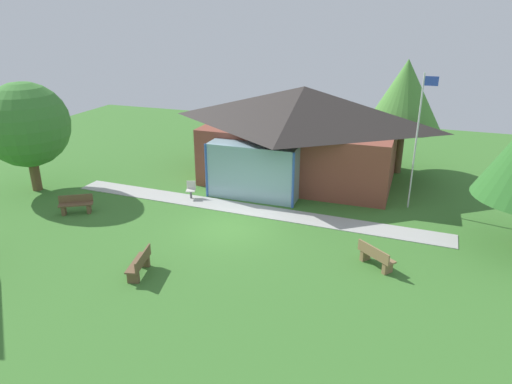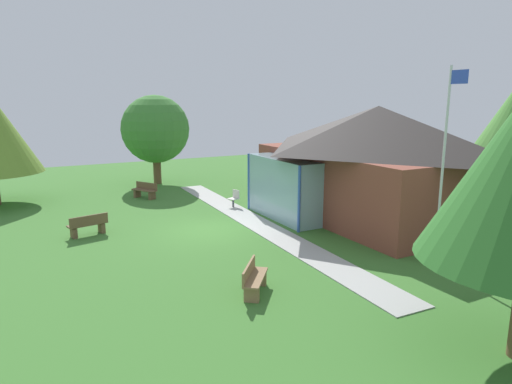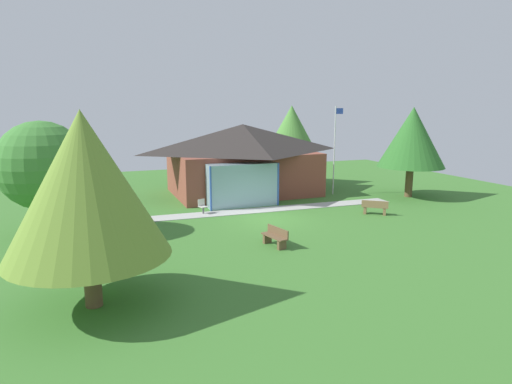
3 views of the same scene
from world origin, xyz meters
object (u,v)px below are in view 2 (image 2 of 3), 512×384
Objects in this scene: bench_mid_right at (254,279)px; flagpole at (444,160)px; patio_chair_west at (234,199)px; bench_mid_left at (145,191)px; pavilion at (373,159)px; tree_west_hedge at (155,129)px; bench_front_center at (88,226)px.

flagpole is at bearing 120.36° from bench_mid_right.
patio_chair_west is at bearing -167.04° from flagpole.
bench_mid_left is 1.76× the size of patio_chair_west.
flagpole reaches higher than bench_mid_left.
pavilion is 6.90m from patio_chair_west.
flagpole is 7.27× the size of patio_chair_west.
tree_west_hedge is (-18.33, -3.94, 0.00)m from flagpole.
bench_front_center is (-7.77, -3.29, 0.00)m from bench_mid_right.
flagpole is 1.13× the size of tree_west_hedge.
flagpole is at bearing 174.71° from patio_chair_west.
pavilion is at bearing -166.33° from bench_mid_left.
patio_chair_west is at bearing -171.92° from bench_mid_left.
tree_west_hedge is at bearing -55.62° from bench_mid_left.
bench_mid_left is (-5.71, 3.68, 0.00)m from bench_front_center.
bench_mid_right is at bearing -7.17° from tree_west_hedge.
tree_west_hedge is (-3.94, 1.80, 3.02)m from bench_mid_left.
pavilion reaches higher than bench_mid_left.
flagpole is 4.01× the size of bench_front_center.
bench_mid_left is (-13.48, 0.39, 0.00)m from bench_mid_right.
bench_front_center is at bearing -118.22° from bench_mid_right.
bench_mid_right is 10.06m from patio_chair_west.
flagpole reaches higher than bench_front_center.
bench_mid_right is (-0.91, -6.13, -3.02)m from flagpole.
patio_chair_west is (-4.27, -4.97, -2.17)m from pavilion.
flagpole is 4.14× the size of bench_mid_left.
tree_west_hedge is at bearing -167.86° from flagpole.
bench_mid_left is 5.35m from patio_chair_west.
patio_chair_west is at bearing -0.36° from bench_front_center.
bench_mid_right and bench_front_center have the same top height.
bench_mid_left is (-8.41, -8.35, -2.18)m from pavilion.
bench_front_center is at bearing 84.21° from patio_chair_west.
bench_front_center is 1.81× the size of patio_chair_west.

